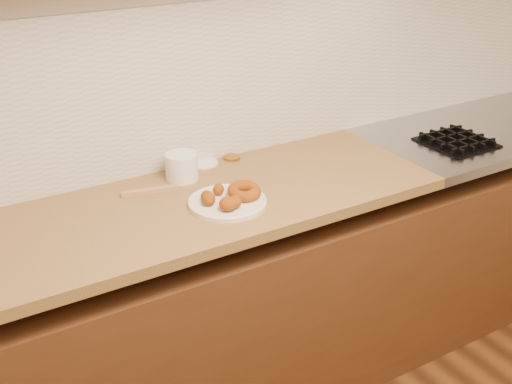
{
  "coord_description": "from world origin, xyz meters",
  "views": [
    {
      "loc": [
        -1.18,
        -0.09,
        1.88
      ],
      "look_at": [
        -0.18,
        1.59,
        0.93
      ],
      "focal_mm": 45.0,
      "sensor_mm": 36.0,
      "label": 1
    }
  ],
  "objects": [
    {
      "name": "plastic_tub",
      "position": [
        -0.32,
        1.87,
        0.95
      ],
      "size": [
        0.12,
        0.12,
        0.1
      ],
      "primitive_type": "cylinder",
      "rotation": [
        0.0,
        0.0,
        -0.01
      ],
      "color": "white",
      "rests_on": "butcher_block"
    },
    {
      "name": "brass_jar_lid",
      "position": [
        -0.08,
        1.94,
        0.91
      ],
      "size": [
        0.09,
        0.09,
        0.01
      ],
      "primitive_type": "cylinder",
      "rotation": [
        0.0,
        0.0,
        -0.4
      ],
      "color": "#A2742A",
      "rests_on": "butcher_block"
    },
    {
      "name": "base_cabinet",
      "position": [
        0.0,
        1.69,
        0.39
      ],
      "size": [
        3.6,
        0.6,
        0.77
      ],
      "primitive_type": "cube",
      "color": "#4C2B16",
      "rests_on": "floor"
    },
    {
      "name": "fried_dough_chunks",
      "position": [
        -0.32,
        1.59,
        0.94
      ],
      "size": [
        0.12,
        0.19,
        0.05
      ],
      "color": "#8D4910",
      "rests_on": "donut_plate"
    },
    {
      "name": "wall_back",
      "position": [
        0.0,
        2.0,
        1.35
      ],
      "size": [
        4.0,
        0.02,
        2.7
      ],
      "primitive_type": "cube",
      "color": "beige",
      "rests_on": "ground"
    },
    {
      "name": "wooden_utensil",
      "position": [
        -0.47,
        1.82,
        0.91
      ],
      "size": [
        0.2,
        0.06,
        0.02
      ],
      "primitive_type": "cube",
      "rotation": [
        0.0,
        0.0,
        -0.21
      ],
      "color": "#A67D49",
      "rests_on": "butcher_block"
    },
    {
      "name": "butcher_block",
      "position": [
        -0.65,
        1.69,
        0.88
      ],
      "size": [
        2.3,
        0.62,
        0.04
      ],
      "primitive_type": "cube",
      "color": "olive",
      "rests_on": "base_cabinet"
    },
    {
      "name": "donut_plate",
      "position": [
        -0.28,
        1.61,
        0.91
      ],
      "size": [
        0.26,
        0.26,
        0.02
      ],
      "primitive_type": "cylinder",
      "color": "silver",
      "rests_on": "butcher_block"
    },
    {
      "name": "burner_grates",
      "position": [
        1.13,
        1.61,
        0.91
      ],
      "size": [
        0.91,
        0.26,
        0.03
      ],
      "color": "black",
      "rests_on": "stovetop"
    },
    {
      "name": "stovetop",
      "position": [
        1.15,
        1.69,
        0.88
      ],
      "size": [
        1.3,
        0.62,
        0.04
      ],
      "primitive_type": "cube",
      "color": "#9EA0A5",
      "rests_on": "base_cabinet"
    },
    {
      "name": "ring_donut",
      "position": [
        -0.22,
        1.6,
        0.94
      ],
      "size": [
        0.14,
        0.15,
        0.05
      ],
      "primitive_type": "torus",
      "rotation": [
        0.1,
        0.0,
        0.28
      ],
      "color": "#8D4910",
      "rests_on": "donut_plate"
    },
    {
      "name": "tub_lid",
      "position": [
        -0.2,
        1.96,
        0.9
      ],
      "size": [
        0.14,
        0.14,
        0.01
      ],
      "primitive_type": "cylinder",
      "rotation": [
        0.0,
        0.0,
        -0.26
      ],
      "color": "white",
      "rests_on": "butcher_block"
    },
    {
      "name": "backsplash",
      "position": [
        0.0,
        1.99,
        1.2
      ],
      "size": [
        3.6,
        0.02,
        0.6
      ],
      "primitive_type": "cube",
      "color": "beige",
      "rests_on": "wall_back"
    }
  ]
}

